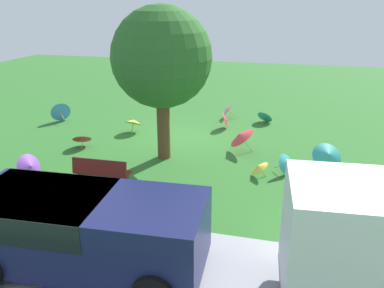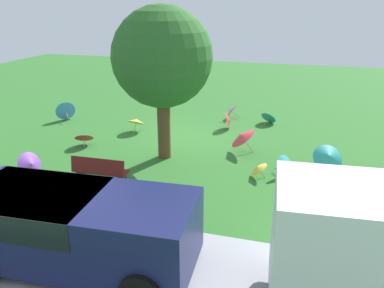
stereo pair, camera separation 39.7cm
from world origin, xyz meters
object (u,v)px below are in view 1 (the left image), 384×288
(shade_tree, at_px, (162,58))
(parasol_yellow_0, at_px, (134,122))
(parasol_pink_0, at_px, (227,110))
(parasol_teal_1, at_px, (265,116))
(van_dark, at_px, (79,225))
(parasol_teal_2, at_px, (287,164))
(parasol_purple_0, at_px, (30,166))
(park_bench, at_px, (102,172))
(parasol_yellow_2, at_px, (259,167))
(parasol_red_0, at_px, (240,136))
(parasol_teal_3, at_px, (328,155))
(parasol_blue_0, at_px, (60,111))
(parasol_red_5, at_px, (226,120))
(parasol_red_3, at_px, (82,138))

(shade_tree, bearing_deg, parasol_yellow_0, -47.94)
(parasol_pink_0, relative_size, parasol_teal_1, 0.94)
(van_dark, relative_size, parasol_teal_2, 5.70)
(van_dark, height_order, parasol_pink_0, van_dark)
(parasol_purple_0, height_order, parasol_yellow_0, parasol_purple_0)
(van_dark, height_order, shade_tree, shade_tree)
(van_dark, relative_size, park_bench, 2.91)
(shade_tree, relative_size, parasol_yellow_2, 7.69)
(parasol_teal_2, bearing_deg, parasol_red_0, -42.97)
(parasol_teal_1, height_order, parasol_yellow_2, parasol_teal_1)
(shade_tree, height_order, parasol_yellow_2, shade_tree)
(van_dark, bearing_deg, parasol_teal_1, -104.94)
(van_dark, height_order, parasol_yellow_2, van_dark)
(parasol_purple_0, height_order, parasol_teal_3, parasol_teal_3)
(park_bench, height_order, parasol_teal_3, park_bench)
(park_bench, height_order, parasol_red_0, parasol_red_0)
(parasol_pink_0, height_order, parasol_yellow_2, parasol_pink_0)
(parasol_red_0, distance_m, parasol_teal_3, 2.94)
(parasol_teal_1, distance_m, parasol_yellow_2, 5.58)
(parasol_pink_0, bearing_deg, parasol_blue_0, 17.82)
(shade_tree, xyz_separation_m, parasol_red_5, (-1.50, -3.58, -2.95))
(shade_tree, bearing_deg, parasol_blue_0, -26.89)
(park_bench, bearing_deg, parasol_red_5, -111.97)
(park_bench, bearing_deg, parasol_purple_0, -0.43)
(parasol_teal_3, bearing_deg, parasol_red_3, 1.69)
(parasol_teal_2, bearing_deg, park_bench, 23.39)
(parasol_pink_0, xyz_separation_m, parasol_yellow_0, (3.27, 2.93, 0.08))
(parasol_red_3, xyz_separation_m, parasol_teal_1, (-6.19, -4.63, -0.05))
(parasol_red_5, relative_size, parasol_yellow_2, 1.19)
(shade_tree, distance_m, parasol_teal_3, 6.03)
(park_bench, distance_m, parasol_purple_0, 2.33)
(van_dark, height_order, park_bench, van_dark)
(parasol_blue_0, distance_m, parasol_teal_1, 8.94)
(parasol_pink_0, bearing_deg, parasol_yellow_0, 41.85)
(parasol_red_0, relative_size, parasol_teal_2, 1.36)
(van_dark, distance_m, parasol_yellow_2, 5.96)
(parasol_red_3, bearing_deg, parasol_red_0, -170.52)
(parasol_blue_0, distance_m, parasol_purple_0, 5.96)
(parasol_red_3, bearing_deg, parasol_teal_3, -178.31)
(parasol_yellow_0, bearing_deg, shade_tree, 132.06)
(parasol_teal_3, distance_m, parasol_yellow_2, 2.37)
(parasol_purple_0, bearing_deg, parasol_red_3, -93.24)
(park_bench, distance_m, parasol_blue_0, 7.23)
(parasol_teal_1, bearing_deg, van_dark, 75.06)
(shade_tree, distance_m, parasol_blue_0, 7.02)
(parasol_red_3, bearing_deg, parasol_teal_1, -143.23)
(park_bench, distance_m, parasol_teal_3, 6.97)
(parasol_purple_0, relative_size, parasol_teal_1, 1.02)
(parasol_purple_0, height_order, parasol_red_3, parasol_purple_0)
(parasol_pink_0, relative_size, parasol_teal_3, 0.70)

